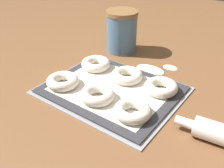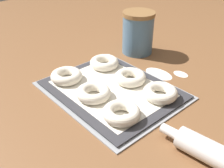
{
  "view_description": "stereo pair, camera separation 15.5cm",
  "coord_description": "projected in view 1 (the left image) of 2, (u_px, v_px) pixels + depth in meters",
  "views": [
    {
      "loc": [
        0.43,
        -0.59,
        0.49
      ],
      "look_at": [
        -0.01,
        0.0,
        0.03
      ],
      "focal_mm": 42.0,
      "sensor_mm": 36.0,
      "label": 1
    },
    {
      "loc": [
        0.54,
        -0.49,
        0.49
      ],
      "look_at": [
        -0.01,
        0.0,
        0.03
      ],
      "focal_mm": 42.0,
      "sensor_mm": 36.0,
      "label": 2
    }
  ],
  "objects": [
    {
      "name": "flour_patch_far",
      "position": [
        150.0,
        69.0,
        1.01
      ],
      "size": [
        0.11,
        0.07,
        0.0
      ],
      "color": "white",
      "rests_on": "ground_plane"
    },
    {
      "name": "bagel_front_left",
      "position": [
        63.0,
        81.0,
        0.88
      ],
      "size": [
        0.11,
        0.11,
        0.03
      ],
      "color": "silver",
      "rests_on": "baking_mat"
    },
    {
      "name": "bagel_front_right",
      "position": [
        132.0,
        111.0,
        0.74
      ],
      "size": [
        0.11,
        0.11,
        0.03
      ],
      "color": "silver",
      "rests_on": "baking_mat"
    },
    {
      "name": "flour_canister",
      "position": [
        122.0,
        31.0,
        1.11
      ],
      "size": [
        0.13,
        0.13,
        0.18
      ],
      "color": "slate",
      "rests_on": "ground_plane"
    },
    {
      "name": "baking_mat",
      "position": [
        112.0,
        89.0,
        0.88
      ],
      "size": [
        0.42,
        0.33,
        0.0
      ],
      "color": "#333338",
      "rests_on": "baking_tray"
    },
    {
      "name": "bagel_back_right",
      "position": [
        161.0,
        87.0,
        0.85
      ],
      "size": [
        0.11,
        0.11,
        0.03
      ],
      "color": "silver",
      "rests_on": "baking_mat"
    },
    {
      "name": "flour_patch_near",
      "position": [
        170.0,
        67.0,
        1.02
      ],
      "size": [
        0.06,
        0.04,
        0.0
      ],
      "color": "white",
      "rests_on": "ground_plane"
    },
    {
      "name": "bagel_front_center",
      "position": [
        97.0,
        95.0,
        0.81
      ],
      "size": [
        0.11,
        0.11,
        0.03
      ],
      "color": "silver",
      "rests_on": "baking_mat"
    },
    {
      "name": "baking_tray",
      "position": [
        112.0,
        90.0,
        0.88
      ],
      "size": [
        0.44,
        0.36,
        0.01
      ],
      "color": "#93969B",
      "rests_on": "ground_plane"
    },
    {
      "name": "bagel_back_center",
      "position": [
        127.0,
        75.0,
        0.92
      ],
      "size": [
        0.11,
        0.11,
        0.03
      ],
      "color": "silver",
      "rests_on": "baking_mat"
    },
    {
      "name": "bagel_back_left",
      "position": [
        96.0,
        64.0,
        0.99
      ],
      "size": [
        0.11,
        0.11,
        0.03
      ],
      "color": "silver",
      "rests_on": "baking_mat"
    },
    {
      "name": "ground_plane",
      "position": [
        114.0,
        92.0,
        0.88
      ],
      "size": [
        2.8,
        2.8,
        0.0
      ],
      "primitive_type": "plane",
      "color": "brown"
    }
  ]
}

